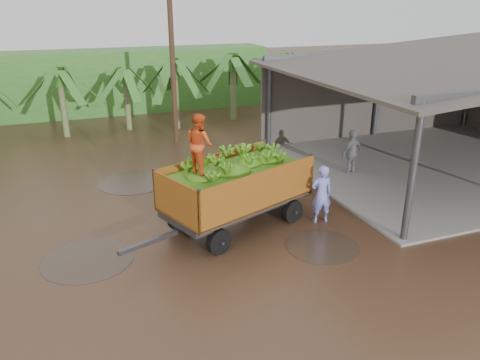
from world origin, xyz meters
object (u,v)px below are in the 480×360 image
at_px(banana_trailer, 236,185).
at_px(man_blue, 321,194).
at_px(utility_pole, 172,50).
at_px(man_grey, 352,153).

distance_m(banana_trailer, man_blue, 2.61).
bearing_deg(utility_pole, man_grey, -52.40).
distance_m(man_blue, utility_pole, 10.75).
distance_m(man_blue, man_grey, 4.50).
height_order(banana_trailer, man_grey, banana_trailer).
bearing_deg(man_blue, utility_pole, -71.20).
bearing_deg(utility_pole, man_blue, -78.23).
height_order(banana_trailer, man_blue, banana_trailer).
xyz_separation_m(banana_trailer, man_blue, (2.50, -0.60, -0.42)).
relative_size(banana_trailer, man_blue, 3.33).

